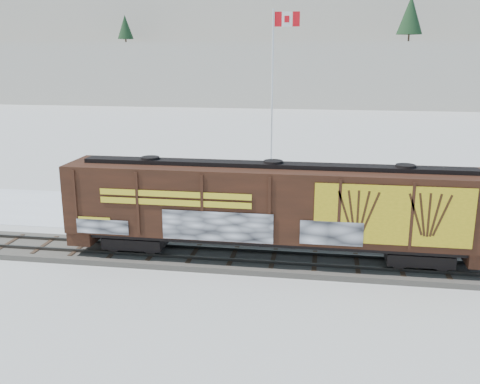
% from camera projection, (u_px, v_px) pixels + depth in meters
% --- Properties ---
extents(ground, '(500.00, 500.00, 0.00)m').
position_uv_depth(ground, '(194.00, 259.00, 26.79)').
color(ground, white).
rests_on(ground, ground).
extents(rail_track, '(50.00, 3.40, 0.43)m').
position_uv_depth(rail_track, '(194.00, 256.00, 26.75)').
color(rail_track, '#59544C').
rests_on(rail_track, ground).
extents(parking_strip, '(40.00, 8.00, 0.03)m').
position_uv_depth(parking_strip, '(222.00, 215.00, 33.95)').
color(parking_strip, white).
rests_on(parking_strip, ground).
extents(hillside, '(360.00, 110.00, 93.00)m').
position_uv_depth(hillside, '(307.00, 38.00, 156.78)').
color(hillside, white).
rests_on(hillside, ground).
extents(hopper_railcar, '(19.92, 3.06, 4.60)m').
position_uv_depth(hopper_railcar, '(273.00, 205.00, 25.43)').
color(hopper_railcar, black).
rests_on(hopper_railcar, rail_track).
extents(flagpole, '(2.30, 0.90, 12.98)m').
position_uv_depth(flagpole, '(273.00, 125.00, 39.00)').
color(flagpole, silver).
rests_on(flagpole, ground).
extents(car_silver, '(4.98, 3.26, 1.58)m').
position_uv_depth(car_silver, '(186.00, 205.00, 33.28)').
color(car_silver, '#B2B5B9').
rests_on(car_silver, parking_strip).
extents(car_white, '(5.08, 2.07, 1.64)m').
position_uv_depth(car_white, '(159.00, 196.00, 35.32)').
color(car_white, white).
rests_on(car_white, parking_strip).
extents(car_dark, '(5.04, 3.04, 1.37)m').
position_uv_depth(car_dark, '(315.00, 216.00, 31.41)').
color(car_dark, '#212429').
rests_on(car_dark, parking_strip).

